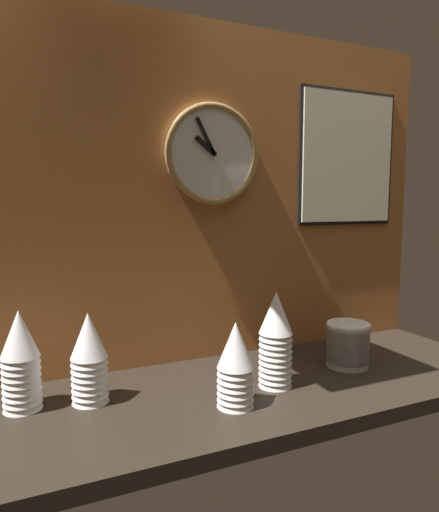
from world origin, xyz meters
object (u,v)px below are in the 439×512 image
cup_stack_center_right (276,339)px  menu_board (348,158)px  cup_stack_left (89,358)px  bowl_stack_right (347,343)px  cup_stack_center (235,364)px  wall_clock (213,154)px  cup_stack_far_left (21,360)px

cup_stack_center_right → menu_board: (0.46, 0.28, 0.53)m
cup_stack_left → cup_stack_center_right: bearing=-12.2°
bowl_stack_right → cup_stack_left: bearing=175.4°
cup_stack_left → cup_stack_center: bearing=-28.1°
cup_stack_center → bowl_stack_right: size_ratio=1.56×
bowl_stack_right → wall_clock: wall_clock is taller
bowl_stack_right → menu_board: bearing=53.3°
cup_stack_far_left → wall_clock: (0.57, 0.14, 0.53)m
cup_stack_center → cup_stack_far_left: cup_stack_far_left is taller
bowl_stack_right → wall_clock: (-0.35, 0.23, 0.58)m
cup_stack_center → menu_board: bearing=29.7°
cup_stack_left → menu_board: menu_board is taller
cup_stack_far_left → menu_board: menu_board is taller
bowl_stack_right → menu_board: size_ratio=0.29×
bowl_stack_right → menu_board: menu_board is taller
bowl_stack_right → cup_stack_center: bearing=-165.7°
cup_stack_center → cup_stack_left: size_ratio=0.93×
cup_stack_center → bowl_stack_right: 0.45m
cup_stack_far_left → menu_board: bearing=8.0°
cup_stack_center → menu_board: size_ratio=0.45×
cup_stack_center → cup_stack_far_left: (-0.48, 0.20, 0.02)m
cup_stack_center_right → bowl_stack_right: cup_stack_center_right is taller
cup_stack_center_right → cup_stack_far_left: (-0.63, 0.13, -0.01)m
cup_stack_center_right → cup_stack_center: cup_stack_center_right is taller
cup_stack_center → menu_board: (0.62, 0.35, 0.55)m
cup_stack_far_left → menu_board: 1.23m
cup_stack_left → cup_stack_far_left: cup_stack_far_left is taller
cup_stack_center_right → cup_stack_left: cup_stack_center_right is taller
cup_stack_center_right → cup_stack_far_left: 0.65m
bowl_stack_right → menu_board: (0.18, 0.24, 0.59)m
cup_stack_center_right → wall_clock: wall_clock is taller
cup_stack_center → wall_clock: size_ratio=0.69×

